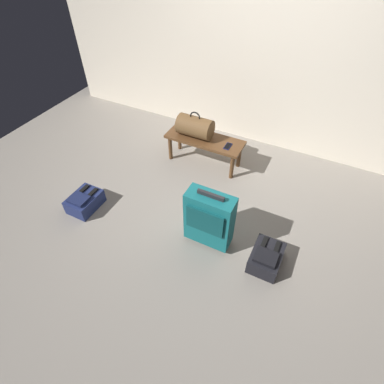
{
  "coord_description": "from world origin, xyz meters",
  "views": [
    {
      "loc": [
        0.93,
        -2.17,
        2.56
      ],
      "look_at": [
        -0.13,
        -0.07,
        0.25
      ],
      "focal_mm": 28.06,
      "sensor_mm": 36.0,
      "label": 1
    }
  ],
  "objects_px": {
    "cell_phone": "(228,146)",
    "backpack_navy": "(85,201)",
    "bench": "(205,142)",
    "backpack_dark": "(266,258)",
    "duffel_bag_brown": "(195,127)",
    "suitcase_upright_teal": "(209,219)"
  },
  "relations": [
    {
      "from": "bench",
      "to": "duffel_bag_brown",
      "type": "bearing_deg",
      "value": 180.0
    },
    {
      "from": "bench",
      "to": "backpack_navy",
      "type": "xyz_separation_m",
      "value": [
        -0.86,
        -1.36,
        -0.23
      ]
    },
    {
      "from": "bench",
      "to": "suitcase_upright_teal",
      "type": "height_order",
      "value": "suitcase_upright_teal"
    },
    {
      "from": "duffel_bag_brown",
      "to": "cell_phone",
      "type": "distance_m",
      "value": 0.48
    },
    {
      "from": "cell_phone",
      "to": "backpack_navy",
      "type": "bearing_deg",
      "value": -131.76
    },
    {
      "from": "duffel_bag_brown",
      "to": "backpack_navy",
      "type": "height_order",
      "value": "duffel_bag_brown"
    },
    {
      "from": "bench",
      "to": "backpack_dark",
      "type": "distance_m",
      "value": 1.69
    },
    {
      "from": "backpack_dark",
      "to": "suitcase_upright_teal",
      "type": "bearing_deg",
      "value": -179.21
    },
    {
      "from": "cell_phone",
      "to": "suitcase_upright_teal",
      "type": "relative_size",
      "value": 0.21
    },
    {
      "from": "cell_phone",
      "to": "backpack_navy",
      "type": "height_order",
      "value": "cell_phone"
    },
    {
      "from": "duffel_bag_brown",
      "to": "cell_phone",
      "type": "xyz_separation_m",
      "value": [
        0.47,
        -0.03,
        -0.13
      ]
    },
    {
      "from": "duffel_bag_brown",
      "to": "backpack_navy",
      "type": "distance_m",
      "value": 1.6
    },
    {
      "from": "cell_phone",
      "to": "backpack_navy",
      "type": "xyz_separation_m",
      "value": [
        -1.19,
        -1.33,
        -0.29
      ]
    },
    {
      "from": "backpack_dark",
      "to": "backpack_navy",
      "type": "relative_size",
      "value": 1.0
    },
    {
      "from": "backpack_dark",
      "to": "backpack_navy",
      "type": "height_order",
      "value": "same"
    },
    {
      "from": "cell_phone",
      "to": "backpack_dark",
      "type": "distance_m",
      "value": 1.46
    },
    {
      "from": "duffel_bag_brown",
      "to": "backpack_dark",
      "type": "bearing_deg",
      "value": -40.91
    },
    {
      "from": "suitcase_upright_teal",
      "to": "backpack_dark",
      "type": "relative_size",
      "value": 1.82
    },
    {
      "from": "duffel_bag_brown",
      "to": "backpack_navy",
      "type": "bearing_deg",
      "value": -118.0
    },
    {
      "from": "duffel_bag_brown",
      "to": "cell_phone",
      "type": "bearing_deg",
      "value": -3.73
    },
    {
      "from": "bench",
      "to": "cell_phone",
      "type": "relative_size",
      "value": 6.94
    },
    {
      "from": "bench",
      "to": "suitcase_upright_teal",
      "type": "xyz_separation_m",
      "value": [
        0.59,
        -1.17,
        0.03
      ]
    }
  ]
}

